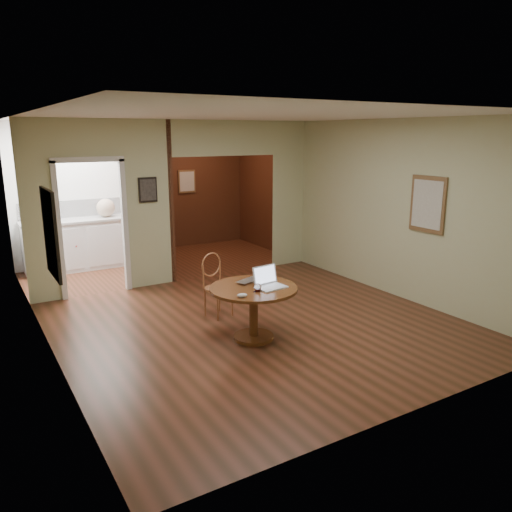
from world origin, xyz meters
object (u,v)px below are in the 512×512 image
dining_table (254,301)px  chair (216,281)px  closed_laptop (252,281)px  open_laptop (268,281)px

dining_table → chair: bearing=91.2°
closed_laptop → open_laptop: bearing=-93.5°
chair → closed_laptop: bearing=-97.0°
open_laptop → closed_laptop: bearing=101.0°
dining_table → closed_laptop: (0.08, 0.17, 0.19)m
chair → closed_laptop: chair is taller
open_laptop → closed_laptop: open_laptop is taller
open_laptop → closed_laptop: (-0.08, 0.24, -0.05)m
dining_table → open_laptop: bearing=-24.9°
dining_table → chair: 0.99m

